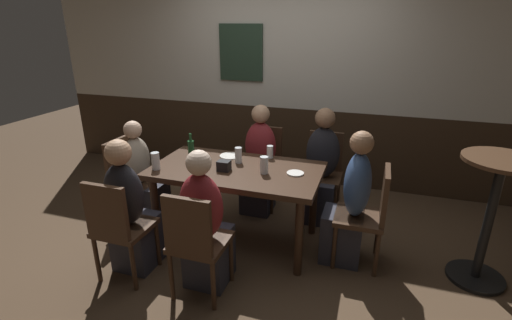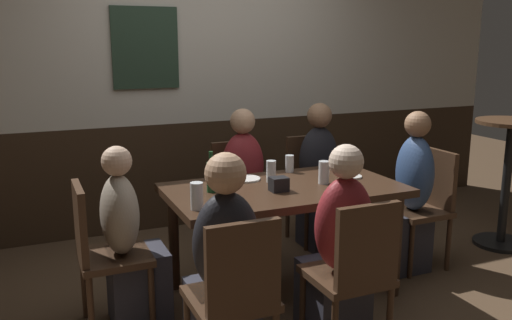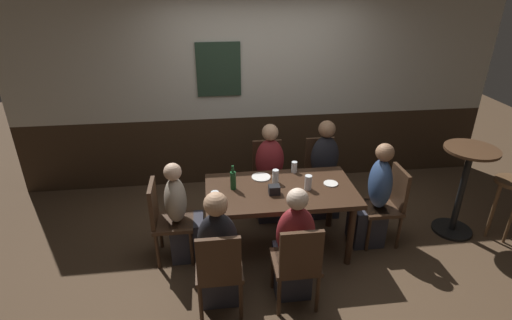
% 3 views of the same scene
% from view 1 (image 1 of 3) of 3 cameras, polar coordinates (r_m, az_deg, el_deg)
% --- Properties ---
extents(ground_plane, '(12.00, 12.00, 0.00)m').
position_cam_1_polar(ground_plane, '(3.69, -2.80, -11.95)').
color(ground_plane, '#4C3826').
extents(wall_back, '(6.40, 0.13, 2.60)m').
position_cam_1_polar(wall_back, '(4.74, 4.16, 12.25)').
color(wall_back, '#332316').
rests_on(wall_back, ground_plane).
extents(dining_table, '(1.52, 0.84, 0.74)m').
position_cam_1_polar(dining_table, '(3.39, -2.99, -2.64)').
color(dining_table, '#382316').
rests_on(dining_table, ground_plane).
extents(chair_head_west, '(0.40, 0.40, 0.88)m').
position_cam_1_polar(chair_head_west, '(4.00, -18.90, -2.45)').
color(chair_head_west, '#422B1C').
rests_on(chair_head_west, ground_plane).
extents(chair_head_east, '(0.40, 0.40, 0.88)m').
position_cam_1_polar(chair_head_east, '(3.26, 16.93, -7.56)').
color(chair_head_east, '#422B1C').
rests_on(chair_head_east, ground_plane).
extents(chair_mid_near, '(0.40, 0.40, 0.88)m').
position_cam_1_polar(chair_mid_near, '(2.79, -9.23, -11.97)').
color(chair_mid_near, '#422B1C').
rests_on(chair_mid_near, ground_plane).
extents(chair_right_far, '(0.40, 0.40, 0.88)m').
position_cam_1_polar(chair_right_far, '(4.04, 10.25, -1.35)').
color(chair_right_far, '#422B1C').
rests_on(chair_right_far, ground_plane).
extents(chair_mid_far, '(0.40, 0.40, 0.88)m').
position_cam_1_polar(chair_mid_far, '(4.18, 1.16, -0.30)').
color(chair_mid_far, '#422B1C').
rests_on(chair_mid_far, ground_plane).
extents(chair_left_near, '(0.40, 0.40, 0.88)m').
position_cam_1_polar(chair_left_near, '(3.12, -20.38, -9.30)').
color(chair_left_near, '#422B1C').
rests_on(chair_left_near, ground_plane).
extents(person_head_west, '(0.37, 0.34, 1.09)m').
position_cam_1_polar(person_head_west, '(3.92, -16.89, -3.36)').
color(person_head_west, '#2D2D38').
rests_on(person_head_west, ground_plane).
extents(person_head_east, '(0.37, 0.34, 1.18)m').
position_cam_1_polar(person_head_east, '(3.26, 14.09, -7.24)').
color(person_head_east, '#2D2D38').
rests_on(person_head_east, ground_plane).
extents(person_mid_near, '(0.34, 0.37, 1.14)m').
position_cam_1_polar(person_mid_near, '(2.92, -7.75, -10.65)').
color(person_mid_near, '#2D2D38').
rests_on(person_mid_near, ground_plane).
extents(person_right_far, '(0.34, 0.37, 1.18)m').
position_cam_1_polar(person_right_far, '(3.89, 9.90, -2.11)').
color(person_right_far, '#2D2D38').
rests_on(person_right_far, ground_plane).
extents(person_mid_far, '(0.34, 0.37, 1.17)m').
position_cam_1_polar(person_mid_far, '(4.03, 0.48, -1.11)').
color(person_mid_far, '#2D2D38').
rests_on(person_mid_far, ground_plane).
extents(person_left_near, '(0.34, 0.37, 1.16)m').
position_cam_1_polar(person_left_near, '(3.23, -18.62, -8.12)').
color(person_left_near, '#2D2D38').
rests_on(person_left_near, ground_plane).
extents(beer_glass_tall, '(0.07, 0.07, 0.15)m').
position_cam_1_polar(beer_glass_tall, '(3.46, -2.71, 0.60)').
color(beer_glass_tall, silver).
rests_on(beer_glass_tall, dining_table).
extents(pint_glass_stout, '(0.06, 0.06, 0.12)m').
position_cam_1_polar(pint_glass_stout, '(3.58, 2.14, 1.11)').
color(pint_glass_stout, silver).
rests_on(pint_glass_stout, dining_table).
extents(highball_clear, '(0.07, 0.07, 0.16)m').
position_cam_1_polar(highball_clear, '(3.42, -15.10, -0.31)').
color(highball_clear, silver).
rests_on(highball_clear, dining_table).
extents(pint_glass_amber, '(0.07, 0.07, 0.15)m').
position_cam_1_polar(pint_glass_amber, '(3.21, 1.25, -0.94)').
color(pint_glass_amber, silver).
rests_on(pint_glass_amber, dining_table).
extents(beer_bottle_green, '(0.06, 0.06, 0.26)m').
position_cam_1_polar(beer_bottle_green, '(3.56, -9.89, 1.57)').
color(beer_bottle_green, '#194723').
rests_on(beer_bottle_green, dining_table).
extents(plate_white_large, '(0.20, 0.20, 0.01)m').
position_cam_1_polar(plate_white_large, '(3.64, -3.97, 0.62)').
color(plate_white_large, white).
rests_on(plate_white_large, dining_table).
extents(plate_white_small, '(0.15, 0.15, 0.01)m').
position_cam_1_polar(plate_white_small, '(3.24, 6.03, -2.03)').
color(plate_white_small, white).
rests_on(plate_white_small, dining_table).
extents(condiment_caddy, '(0.11, 0.09, 0.09)m').
position_cam_1_polar(condiment_caddy, '(3.29, -4.94, -0.87)').
color(condiment_caddy, black).
rests_on(condiment_caddy, dining_table).
extents(side_bar_table, '(0.56, 0.56, 1.05)m').
position_cam_1_polar(side_bar_table, '(3.38, 32.28, -6.69)').
color(side_bar_table, black).
rests_on(side_bar_table, ground_plane).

